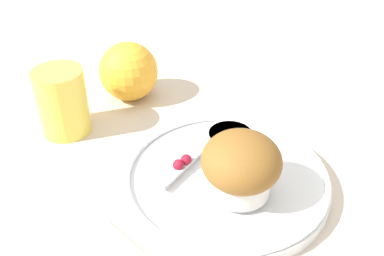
% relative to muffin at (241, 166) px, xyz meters
% --- Properties ---
extents(ground_plane, '(3.00, 3.00, 0.00)m').
position_rel_muffin_xyz_m(ground_plane, '(0.01, 0.05, -0.05)').
color(ground_plane, beige).
extents(plate, '(0.23, 0.23, 0.02)m').
position_rel_muffin_xyz_m(plate, '(0.02, 0.03, -0.04)').
color(plate, white).
rests_on(plate, ground_plane).
extents(muffin, '(0.08, 0.08, 0.07)m').
position_rel_muffin_xyz_m(muffin, '(0.00, 0.00, 0.00)').
color(muffin, silver).
rests_on(muffin, plate).
extents(cream_ramekin, '(0.06, 0.06, 0.02)m').
position_rel_muffin_xyz_m(cream_ramekin, '(0.05, 0.06, -0.02)').
color(cream_ramekin, silver).
rests_on(cream_ramekin, plate).
extents(berry_pair, '(0.02, 0.01, 0.01)m').
position_rel_muffin_xyz_m(berry_pair, '(-0.01, 0.07, -0.03)').
color(berry_pair, maroon).
rests_on(berry_pair, plate).
extents(butter_knife, '(0.16, 0.04, 0.00)m').
position_rel_muffin_xyz_m(butter_knife, '(0.02, 0.08, -0.03)').
color(butter_knife, '#B7B7BC').
rests_on(butter_knife, plate).
extents(orange_fruit, '(0.09, 0.09, 0.09)m').
position_rel_muffin_xyz_m(orange_fruit, '(0.06, 0.26, -0.01)').
color(orange_fruit, '#F4A82D').
rests_on(orange_fruit, ground_plane).
extents(juice_glass, '(0.06, 0.06, 0.09)m').
position_rel_muffin_xyz_m(juice_glass, '(-0.05, 0.25, -0.01)').
color(juice_glass, '#EAD14C').
rests_on(juice_glass, ground_plane).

